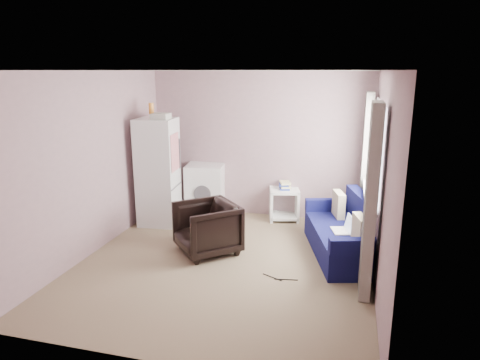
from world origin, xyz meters
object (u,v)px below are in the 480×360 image
object	(u,v)px
armchair	(207,226)
side_table	(284,201)
washing_machine	(206,188)
sofa	(348,235)
fridge	(158,171)

from	to	relation	value
armchair	side_table	world-z (taller)	armchair
washing_machine	sofa	xyz separation A→B (m)	(2.49, -1.19, -0.18)
sofa	side_table	bearing A→B (deg)	115.18
armchair	sofa	xyz separation A→B (m)	(1.91, 0.42, -0.11)
side_table	washing_machine	bearing A→B (deg)	-177.65
armchair	washing_machine	xyz separation A→B (m)	(-0.57, 1.61, 0.07)
fridge	side_table	xyz separation A→B (m)	(1.99, 0.71, -0.58)
fridge	washing_machine	distance (m)	0.98
armchair	sofa	bearing A→B (deg)	60.56
armchair	washing_machine	bearing A→B (deg)	157.60
washing_machine	sofa	bearing A→B (deg)	-33.97
sofa	armchair	bearing A→B (deg)	176.67
washing_machine	sofa	distance (m)	2.76
armchair	side_table	xyz separation A→B (m)	(0.83, 1.67, -0.08)
armchair	sofa	distance (m)	1.96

